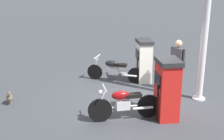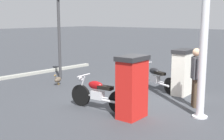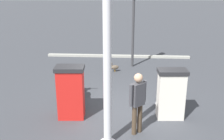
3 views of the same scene
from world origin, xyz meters
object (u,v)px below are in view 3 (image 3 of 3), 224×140
Objects in this scene: fuel_pump_near at (171,94)px; canopy_support_pole at (107,65)px; roadside_traffic_light at (134,10)px; motorcycle_far_pump at (76,89)px; wandering_duck at (115,67)px; fuel_pump_far at (71,92)px; motorcycle_near_pump at (166,90)px; attendant_person at (138,100)px.

fuel_pump_near is 2.68m from canopy_support_pole.
fuel_pump_near is 5.62m from roadside_traffic_light.
wandering_duck is at bearing -22.26° from motorcycle_far_pump.
motorcycle_far_pump is at bearing 157.74° from wandering_duck.
canopy_support_pole is (-1.40, -1.14, 1.27)m from fuel_pump_far.
canopy_support_pole is at bearing 142.03° from motorcycle_near_pump.
motorcycle_far_pump is at bearing 43.57° from attendant_person.
fuel_pump_far is 3.53× the size of wandering_duck.
motorcycle_far_pump is 3.54m from wandering_duck.
attendant_person is at bearing -57.89° from canopy_support_pole.
fuel_pump_near is at bearing -159.04° from wandering_duck.
fuel_pump_far is at bearing 156.82° from roadside_traffic_light.
attendant_person reaches higher than fuel_pump_far.
attendant_person reaches higher than motorcycle_near_pump.
motorcycle_far_pump is at bearing 69.22° from fuel_pump_near.
fuel_pump_far is 0.40× the size of roadside_traffic_light.
fuel_pump_near is 0.94× the size of fuel_pump_far.
roadside_traffic_light reaches higher than attendant_person.
motorcycle_near_pump is 2.37m from attendant_person.
attendant_person is at bearing -173.44° from wandering_duck.
motorcycle_near_pump is at bearing -91.04° from motorcycle_far_pump.
roadside_traffic_light is (4.10, 0.86, 2.30)m from motorcycle_near_pump.
canopy_support_pole reaches higher than wandering_duck.
attendant_person is 5.41m from wandering_duck.
motorcycle_near_pump reaches higher than wandering_duck.
attendant_person is (-0.90, 1.08, 0.22)m from fuel_pump_near.
roadside_traffic_light is 0.93× the size of canopy_support_pole.
motorcycle_near_pump is (1.09, -3.09, -0.37)m from fuel_pump_far.
fuel_pump_near reaches higher than motorcycle_far_pump.
canopy_support_pole is at bearing -155.47° from motorcycle_far_pump.
fuel_pump_far is 0.83× the size of motorcycle_near_pump.
fuel_pump_far is at bearing -179.13° from motorcycle_far_pump.
motorcycle_near_pump is at bearing -30.05° from attendant_person.
canopy_support_pole reaches higher than roadside_traffic_light.
roadside_traffic_light reaches higher than fuel_pump_far.
attendant_person is (-0.90, -1.93, 0.17)m from fuel_pump_far.
wandering_duck is (3.33, 1.77, -0.24)m from motorcycle_near_pump.
fuel_pump_far is 3.30m from motorcycle_near_pump.
wandering_duck is at bearing -16.64° from fuel_pump_far.
motorcycle_far_pump is at bearing 0.87° from fuel_pump_far.
fuel_pump_near reaches higher than wandering_duck.
fuel_pump_far is 0.83× the size of motorcycle_far_pump.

